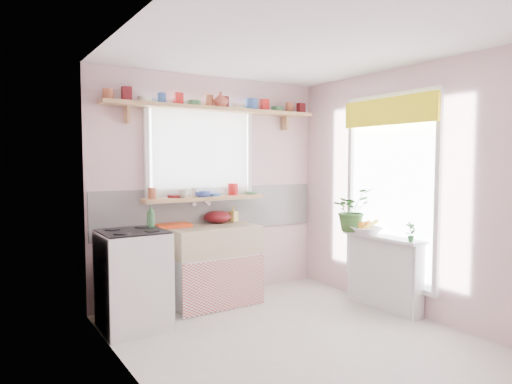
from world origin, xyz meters
TOP-DOWN VIEW (x-y plane):
  - room at (0.66, 0.86)m, footprint 3.20×3.20m
  - sink_unit at (-0.15, 1.29)m, footprint 0.95×0.65m
  - cooker at (-1.10, 1.05)m, footprint 0.58×0.58m
  - radiator_ledge at (1.30, 0.20)m, footprint 0.22×0.95m
  - windowsill at (-0.15, 1.48)m, footprint 1.40×0.22m
  - pine_shelf at (0.00, 1.47)m, footprint 2.52×0.24m
  - shelf_crockery at (0.00, 1.47)m, footprint 2.47×0.11m
  - sill_crockery at (-0.20, 1.48)m, footprint 1.35×0.11m
  - dish_tray at (-0.53, 1.50)m, footprint 0.39×0.31m
  - colander at (0.02, 1.50)m, footprint 0.36×0.36m
  - jade_plant at (1.21, 0.60)m, footprint 0.48×0.43m
  - fruit_bowl at (1.21, 0.37)m, footprint 0.36×0.36m
  - herb_pot at (1.21, -0.20)m, footprint 0.11×0.08m
  - soap_bottle_sink at (0.22, 1.50)m, footprint 0.11×0.11m
  - sill_cup at (-0.43, 1.42)m, footprint 0.14×0.14m
  - sill_bowl at (-0.20, 1.42)m, footprint 0.23×0.23m
  - shelf_vase at (0.02, 1.42)m, footprint 0.20×0.20m
  - cooker_bottle at (-0.88, 1.17)m, footprint 0.10×0.10m
  - fruit at (1.22, 0.38)m, footprint 0.20×0.14m

SIDE VIEW (x-z plane):
  - radiator_ledge at x=1.30m, z-range 0.01..0.78m
  - sink_unit at x=-0.15m, z-range -0.13..0.99m
  - cooker at x=-1.10m, z-range 0.00..0.92m
  - fruit_bowl at x=1.21m, z-range 0.78..0.85m
  - dish_tray at x=-0.53m, z-range 0.85..0.89m
  - fruit at x=1.22m, z-range 0.82..0.92m
  - herb_pot at x=1.21m, z-range 0.78..0.97m
  - colander at x=0.02m, z-range 0.85..0.99m
  - soap_bottle_sink at x=0.22m, z-range 0.85..1.03m
  - jade_plant at x=1.21m, z-range 0.78..1.25m
  - cooker_bottle at x=-0.88m, z-range 0.92..1.13m
  - windowsill at x=-0.15m, z-range 1.12..1.16m
  - sill_bowl at x=-0.20m, z-range 1.16..1.22m
  - sill_cup at x=-0.43m, z-range 1.16..1.25m
  - sill_crockery at x=-0.20m, z-range 1.15..1.27m
  - room at x=0.66m, z-range -0.23..2.97m
  - pine_shelf at x=0.00m, z-range 2.10..2.14m
  - shelf_crockery at x=0.00m, z-range 2.14..2.26m
  - shelf_vase at x=0.02m, z-range 2.14..2.31m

